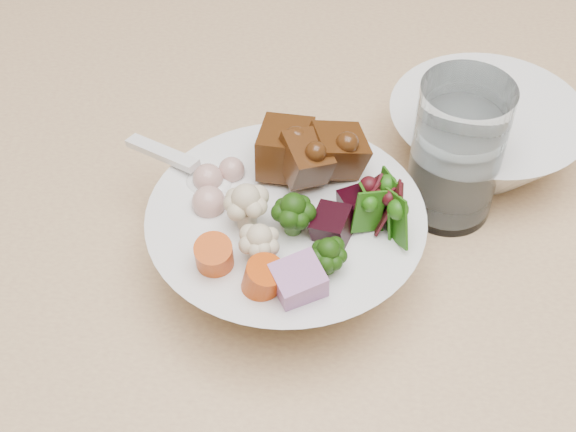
{
  "coord_description": "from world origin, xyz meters",
  "views": [
    {
      "loc": [
        -0.18,
        -0.29,
        1.3
      ],
      "look_at": [
        -0.3,
        0.1,
        0.87
      ],
      "focal_mm": 50.0,
      "sensor_mm": 36.0,
      "label": 1
    }
  ],
  "objects_px": {
    "food_bowl": "(289,236)",
    "water_glass": "(456,156)",
    "side_bowl": "(483,136)",
    "chair_far": "(426,53)"
  },
  "relations": [
    {
      "from": "water_glass",
      "to": "side_bowl",
      "type": "height_order",
      "value": "water_glass"
    },
    {
      "from": "chair_far",
      "to": "water_glass",
      "type": "bearing_deg",
      "value": -89.75
    },
    {
      "from": "food_bowl",
      "to": "water_glass",
      "type": "xyz_separation_m",
      "value": [
        0.11,
        0.1,
        0.02
      ]
    },
    {
      "from": "food_bowl",
      "to": "chair_far",
      "type": "bearing_deg",
      "value": 88.46
    },
    {
      "from": "chair_far",
      "to": "water_glass",
      "type": "xyz_separation_m",
      "value": [
        0.09,
        -0.67,
        0.37
      ]
    },
    {
      "from": "water_glass",
      "to": "side_bowl",
      "type": "relative_size",
      "value": 0.74
    },
    {
      "from": "chair_far",
      "to": "food_bowl",
      "type": "distance_m",
      "value": 0.84
    },
    {
      "from": "food_bowl",
      "to": "side_bowl",
      "type": "height_order",
      "value": "food_bowl"
    },
    {
      "from": "food_bowl",
      "to": "water_glass",
      "type": "bearing_deg",
      "value": 42.86
    },
    {
      "from": "chair_far",
      "to": "side_bowl",
      "type": "bearing_deg",
      "value": -87.09
    }
  ]
}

